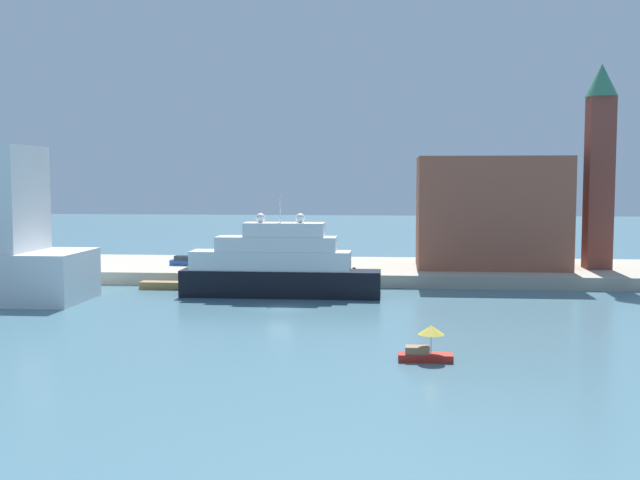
{
  "coord_description": "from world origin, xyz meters",
  "views": [
    {
      "loc": [
        11.19,
        -76.95,
        13.44
      ],
      "look_at": [
        3.51,
        6.0,
        6.69
      ],
      "focal_mm": 42.91,
      "sensor_mm": 36.0,
      "label": 1
    }
  ],
  "objects_px": {
    "harbor_building": "(491,212)",
    "parked_car": "(185,261)",
    "mooring_bollard": "(354,271)",
    "work_barge": "(165,285)",
    "bell_tower": "(600,159)",
    "person_figure": "(211,265)",
    "small_motorboat": "(426,346)",
    "large_yacht": "(278,267)"
  },
  "relations": [
    {
      "from": "harbor_building",
      "to": "mooring_bollard",
      "type": "distance_m",
      "value": 21.19
    },
    {
      "from": "bell_tower",
      "to": "person_figure",
      "type": "height_order",
      "value": "bell_tower"
    },
    {
      "from": "small_motorboat",
      "to": "work_barge",
      "type": "xyz_separation_m",
      "value": [
        -29.93,
        34.18,
        -0.68
      ]
    },
    {
      "from": "large_yacht",
      "to": "mooring_bollard",
      "type": "xyz_separation_m",
      "value": [
        8.28,
        8.53,
        -1.37
      ]
    },
    {
      "from": "parked_car",
      "to": "person_figure",
      "type": "relative_size",
      "value": 2.51
    },
    {
      "from": "work_barge",
      "to": "parked_car",
      "type": "relative_size",
      "value": 1.51
    },
    {
      "from": "large_yacht",
      "to": "small_motorboat",
      "type": "xyz_separation_m",
      "value": [
        15.42,
        -29.51,
        -2.24
      ]
    },
    {
      "from": "work_barge",
      "to": "bell_tower",
      "type": "height_order",
      "value": "bell_tower"
    },
    {
      "from": "harbor_building",
      "to": "person_figure",
      "type": "bearing_deg",
      "value": -167.77
    },
    {
      "from": "large_yacht",
      "to": "harbor_building",
      "type": "height_order",
      "value": "harbor_building"
    },
    {
      "from": "large_yacht",
      "to": "bell_tower",
      "type": "bearing_deg",
      "value": 23.73
    },
    {
      "from": "harbor_building",
      "to": "parked_car",
      "type": "bearing_deg",
      "value": -178.08
    },
    {
      "from": "small_motorboat",
      "to": "parked_car",
      "type": "height_order",
      "value": "parked_car"
    },
    {
      "from": "bell_tower",
      "to": "small_motorboat",
      "type": "bearing_deg",
      "value": -117.41
    },
    {
      "from": "large_yacht",
      "to": "work_barge",
      "type": "xyz_separation_m",
      "value": [
        -14.51,
        4.66,
        -2.92
      ]
    },
    {
      "from": "work_barge",
      "to": "bell_tower",
      "type": "distance_m",
      "value": 57.93
    },
    {
      "from": "mooring_bollard",
      "to": "work_barge",
      "type": "bearing_deg",
      "value": -170.36
    },
    {
      "from": "large_yacht",
      "to": "parked_car",
      "type": "height_order",
      "value": "large_yacht"
    },
    {
      "from": "harbor_building",
      "to": "bell_tower",
      "type": "relative_size",
      "value": 0.73
    },
    {
      "from": "small_motorboat",
      "to": "mooring_bollard",
      "type": "bearing_deg",
      "value": 100.64
    },
    {
      "from": "small_motorboat",
      "to": "work_barge",
      "type": "distance_m",
      "value": 45.44
    },
    {
      "from": "harbor_building",
      "to": "person_figure",
      "type": "relative_size",
      "value": 12.26
    },
    {
      "from": "mooring_bollard",
      "to": "large_yacht",
      "type": "bearing_deg",
      "value": -134.13
    },
    {
      "from": "harbor_building",
      "to": "mooring_bollard",
      "type": "xyz_separation_m",
      "value": [
        -17.78,
        -9.21,
        -6.93
      ]
    },
    {
      "from": "work_barge",
      "to": "person_figure",
      "type": "relative_size",
      "value": 3.8
    },
    {
      "from": "person_figure",
      "to": "mooring_bollard",
      "type": "distance_m",
      "value": 18.37
    },
    {
      "from": "large_yacht",
      "to": "parked_car",
      "type": "relative_size",
      "value": 5.69
    },
    {
      "from": "small_motorboat",
      "to": "parked_car",
      "type": "xyz_separation_m",
      "value": [
        -30.67,
        45.87,
        1.01
      ]
    },
    {
      "from": "small_motorboat",
      "to": "bell_tower",
      "type": "bearing_deg",
      "value": 62.59
    },
    {
      "from": "small_motorboat",
      "to": "mooring_bollard",
      "type": "distance_m",
      "value": 38.72
    },
    {
      "from": "harbor_building",
      "to": "mooring_bollard",
      "type": "height_order",
      "value": "harbor_building"
    },
    {
      "from": "large_yacht",
      "to": "mooring_bollard",
      "type": "height_order",
      "value": "large_yacht"
    },
    {
      "from": "work_barge",
      "to": "person_figure",
      "type": "distance_m",
      "value": 7.15
    },
    {
      "from": "harbor_building",
      "to": "mooring_bollard",
      "type": "bearing_deg",
      "value": -152.61
    },
    {
      "from": "parked_car",
      "to": "person_figure",
      "type": "distance_m",
      "value": 8.28
    },
    {
      "from": "bell_tower",
      "to": "harbor_building",
      "type": "bearing_deg",
      "value": 178.98
    },
    {
      "from": "bell_tower",
      "to": "person_figure",
      "type": "bearing_deg",
      "value": -171.36
    },
    {
      "from": "large_yacht",
      "to": "harbor_building",
      "type": "distance_m",
      "value": 32.01
    },
    {
      "from": "large_yacht",
      "to": "person_figure",
      "type": "bearing_deg",
      "value": 135.33
    },
    {
      "from": "small_motorboat",
      "to": "bell_tower",
      "type": "xyz_separation_m",
      "value": [
        24.38,
        47.01,
        14.86
      ]
    },
    {
      "from": "harbor_building",
      "to": "large_yacht",
      "type": "bearing_deg",
      "value": -145.75
    },
    {
      "from": "person_figure",
      "to": "small_motorboat",
      "type": "bearing_deg",
      "value": -57.15
    }
  ]
}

